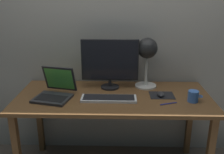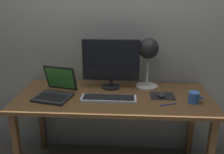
# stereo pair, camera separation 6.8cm
# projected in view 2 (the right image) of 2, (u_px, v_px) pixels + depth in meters

# --- Properties ---
(back_wall) EXTENTS (4.80, 0.06, 2.60)m
(back_wall) POSITION_uv_depth(u_px,v_px,m) (116.00, 21.00, 2.30)
(back_wall) COLOR #9E998E
(back_wall) RESTS_ON ground
(desk) EXTENTS (1.60, 0.70, 0.74)m
(desk) POSITION_uv_depth(u_px,v_px,m) (114.00, 104.00, 2.13)
(desk) COLOR brown
(desk) RESTS_ON ground
(monitor) EXTENTS (0.50, 0.16, 0.44)m
(monitor) POSITION_uv_depth(u_px,v_px,m) (111.00, 62.00, 2.19)
(monitor) COLOR black
(monitor) RESTS_ON desk
(keyboard_main) EXTENTS (0.44, 0.14, 0.03)m
(keyboard_main) POSITION_uv_depth(u_px,v_px,m) (109.00, 98.00, 2.02)
(keyboard_main) COLOR silver
(keyboard_main) RESTS_ON desk
(laptop) EXTENTS (0.34, 0.35, 0.24)m
(laptop) POSITION_uv_depth(u_px,v_px,m) (56.00, 88.00, 2.08)
(laptop) COLOR #28282B
(laptop) RESTS_ON desk
(desk_lamp) EXTENTS (0.19, 0.19, 0.44)m
(desk_lamp) POSITION_uv_depth(u_px,v_px,m) (148.00, 52.00, 2.19)
(desk_lamp) COLOR beige
(desk_lamp) RESTS_ON desk
(mousepad) EXTENTS (0.20, 0.16, 0.00)m
(mousepad) POSITION_uv_depth(u_px,v_px,m) (162.00, 96.00, 2.09)
(mousepad) COLOR black
(mousepad) RESTS_ON desk
(mouse) EXTENTS (0.06, 0.10, 0.03)m
(mouse) POSITION_uv_depth(u_px,v_px,m) (161.00, 95.00, 2.06)
(mouse) COLOR #28282B
(mouse) RESTS_ON mousepad
(coffee_mug) EXTENTS (0.12, 0.08, 0.09)m
(coffee_mug) POSITION_uv_depth(u_px,v_px,m) (194.00, 97.00, 1.95)
(coffee_mug) COLOR #3F72CC
(coffee_mug) RESTS_ON desk
(pen) EXTENTS (0.14, 0.05, 0.01)m
(pen) POSITION_uv_depth(u_px,v_px,m) (168.00, 104.00, 1.93)
(pen) COLOR #2633A5
(pen) RESTS_ON desk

